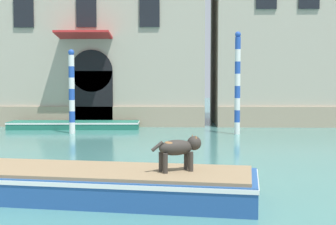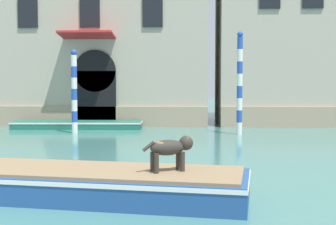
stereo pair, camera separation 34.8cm
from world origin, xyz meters
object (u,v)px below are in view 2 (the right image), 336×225
Objects in this scene: boat_foreground at (64,181)px; mooring_pole_0 at (74,91)px; dog_on_deck at (171,148)px; boat_moored_near_palazzo at (78,125)px; mooring_pole_2 at (240,83)px.

mooring_pole_0 reaches higher than boat_foreground.
dog_on_deck reaches higher than boat_moored_near_palazzo.
dog_on_deck is at bearing -67.61° from mooring_pole_0.
boat_foreground is 2.26m from dog_on_deck.
boat_foreground is 1.69× the size of mooring_pole_2.
dog_on_deck is 14.41m from boat_moored_near_palazzo.
mooring_pole_2 is at bearing 53.22° from dog_on_deck.
dog_on_deck is 0.22× the size of mooring_pole_2.
boat_foreground is 11.62m from mooring_pole_0.
dog_on_deck is 12.44m from mooring_pole_0.
mooring_pole_0 is at bearing 111.29° from boat_foreground.
dog_on_deck is at bearing -71.55° from boat_moored_near_palazzo.
mooring_pole_2 reaches higher than mooring_pole_0.
boat_foreground is 7.79× the size of dog_on_deck.
boat_moored_near_palazzo is 1.42× the size of mooring_pole_2.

